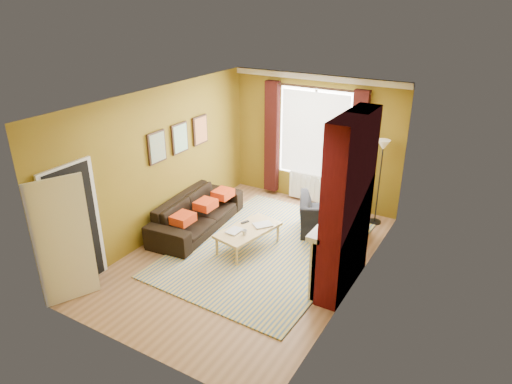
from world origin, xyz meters
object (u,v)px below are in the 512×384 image
Objects in this scene: armchair at (329,217)px; coffee_table at (248,231)px; sofa at (197,213)px; floor_lamp at (382,159)px; wicker_stool at (339,205)px.

coffee_table is at bearing 26.55° from armchair.
floor_lamp is at bearing -61.05° from sofa.
floor_lamp is (1.69, 2.19, 1.02)m from coffee_table.
sofa reaches higher than wicker_stool.
wicker_stool reaches higher than coffee_table.
armchair is 0.95m from wicker_stool.
sofa is at bearing -137.15° from wicker_stool.
wicker_stool is at bearing -104.63° from armchair.
floor_lamp is at bearing -0.00° from wicker_stool.
coffee_table is at bearing -127.77° from floor_lamp.
floor_lamp reaches higher than wicker_stool.
coffee_table is (-1.05, -1.26, -0.00)m from armchair.
armchair reaches higher than wicker_stool.
armchair reaches higher than coffee_table.
coffee_table is 2.37m from wicker_stool.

